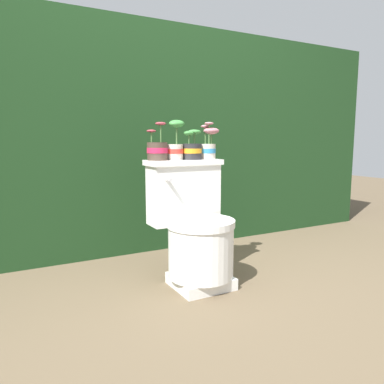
{
  "coord_description": "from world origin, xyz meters",
  "views": [
    {
      "loc": [
        -1.01,
        -1.69,
        0.8
      ],
      "look_at": [
        -0.05,
        0.11,
        0.51
      ],
      "focal_mm": 35.0,
      "sensor_mm": 36.0,
      "label": 1
    }
  ],
  "objects_px": {
    "toilet": "(195,230)",
    "potted_plant_left": "(157,150)",
    "potted_plant_midleft": "(175,144)",
    "potted_plant_midright": "(208,146)",
    "potted_plant_middle": "(192,149)"
  },
  "relations": [
    {
      "from": "toilet",
      "to": "potted_plant_midright",
      "type": "distance_m",
      "value": 0.5
    },
    {
      "from": "toilet",
      "to": "potted_plant_middle",
      "type": "height_order",
      "value": "potted_plant_middle"
    },
    {
      "from": "potted_plant_midleft",
      "to": "potted_plant_midright",
      "type": "xyz_separation_m",
      "value": [
        0.21,
        -0.01,
        -0.01
      ]
    },
    {
      "from": "potted_plant_left",
      "to": "potted_plant_midright",
      "type": "relative_size",
      "value": 0.97
    },
    {
      "from": "toilet",
      "to": "potted_plant_midleft",
      "type": "xyz_separation_m",
      "value": [
        -0.05,
        0.14,
        0.47
      ]
    },
    {
      "from": "potted_plant_midleft",
      "to": "potted_plant_left",
      "type": "bearing_deg",
      "value": 178.58
    },
    {
      "from": "potted_plant_midleft",
      "to": "toilet",
      "type": "bearing_deg",
      "value": -72.31
    },
    {
      "from": "toilet",
      "to": "potted_plant_left",
      "type": "height_order",
      "value": "potted_plant_left"
    },
    {
      "from": "potted_plant_midleft",
      "to": "potted_plant_midright",
      "type": "relative_size",
      "value": 1.04
    },
    {
      "from": "potted_plant_left",
      "to": "potted_plant_middle",
      "type": "xyz_separation_m",
      "value": [
        0.21,
        -0.02,
        0.0
      ]
    },
    {
      "from": "potted_plant_left",
      "to": "potted_plant_midright",
      "type": "xyz_separation_m",
      "value": [
        0.31,
        -0.02,
        0.02
      ]
    },
    {
      "from": "toilet",
      "to": "potted_plant_left",
      "type": "relative_size",
      "value": 3.29
    },
    {
      "from": "potted_plant_middle",
      "to": "potted_plant_midright",
      "type": "bearing_deg",
      "value": 3.81
    },
    {
      "from": "toilet",
      "to": "potted_plant_midleft",
      "type": "distance_m",
      "value": 0.49
    },
    {
      "from": "toilet",
      "to": "potted_plant_midright",
      "type": "relative_size",
      "value": 3.19
    }
  ]
}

